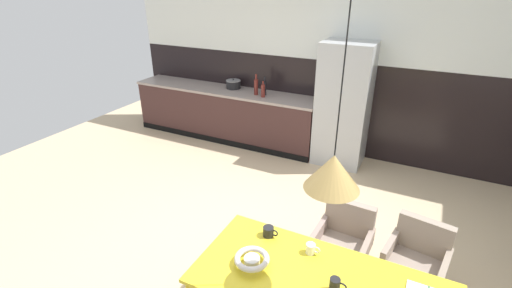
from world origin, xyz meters
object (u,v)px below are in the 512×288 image
at_px(mug_tall_blue, 269,232).
at_px(cooking_pot, 233,84).
at_px(armchair_corner_seat, 418,253).
at_px(bottle_spice_small, 263,90).
at_px(pendant_lamp_over_table_near, 333,172).
at_px(refrigerator_column, 343,105).
at_px(bottle_oil_tall, 265,87).
at_px(armchair_head_of_table, 345,234).
at_px(mug_glass_clear, 311,249).
at_px(mug_wide_latte, 335,285).
at_px(bottle_wine_green, 256,86).
at_px(dining_table, 321,287).
at_px(fruit_bowl, 252,259).

xyz_separation_m(mug_tall_blue, cooking_pot, (-2.08, 3.08, 0.20)).
height_order(armchair_corner_seat, bottle_spice_small, bottle_spice_small).
height_order(bottle_spice_small, pendant_lamp_over_table_near, pendant_lamp_over_table_near).
relative_size(refrigerator_column, bottle_oil_tall, 6.09).
bearing_deg(bottle_oil_tall, armchair_head_of_table, -50.70).
height_order(armchair_corner_seat, mug_tall_blue, mug_tall_blue).
height_order(armchair_head_of_table, mug_glass_clear, mug_glass_clear).
relative_size(mug_wide_latte, bottle_wine_green, 0.35).
relative_size(dining_table, mug_wide_latte, 15.06).
height_order(mug_wide_latte, cooking_pot, cooking_pot).
bearing_deg(bottle_spice_small, refrigerator_column, 4.52).
distance_m(mug_wide_latte, bottle_spice_small, 3.80).
distance_m(cooking_pot, bottle_spice_small, 0.70).
xyz_separation_m(dining_table, armchair_head_of_table, (-0.03, 0.89, -0.21)).
bearing_deg(armchair_corner_seat, dining_table, 66.92).
height_order(fruit_bowl, pendant_lamp_over_table_near, pendant_lamp_over_table_near).
height_order(armchair_head_of_table, mug_wide_latte, mug_wide_latte).
relative_size(cooking_pot, bottle_spice_small, 0.97).
xyz_separation_m(mug_glass_clear, bottle_wine_green, (-1.94, 2.97, 0.26)).
distance_m(dining_table, mug_wide_latte, 0.15).
bearing_deg(pendant_lamp_over_table_near, mug_tall_blue, 151.05).
relative_size(refrigerator_column, fruit_bowl, 7.10).
xyz_separation_m(cooking_pot, bottle_wine_green, (0.51, -0.15, 0.07)).
bearing_deg(bottle_spice_small, armchair_corner_seat, -41.16).
xyz_separation_m(refrigerator_column, bottle_wine_green, (-1.43, -0.04, 0.11)).
height_order(mug_tall_blue, bottle_oil_tall, bottle_oil_tall).
bearing_deg(armchair_head_of_table, bottle_wine_green, -44.95).
height_order(fruit_bowl, cooking_pot, cooking_pot).
relative_size(mug_tall_blue, bottle_wine_green, 0.38).
bearing_deg(fruit_bowl, refrigerator_column, 92.79).
xyz_separation_m(bottle_wine_green, pendant_lamp_over_table_near, (2.10, -3.22, 0.58)).
relative_size(dining_table, bottle_spice_small, 6.96).
xyz_separation_m(refrigerator_column, dining_table, (0.67, -3.25, -0.23)).
height_order(refrigerator_column, armchair_head_of_table, refrigerator_column).
bearing_deg(mug_glass_clear, mug_tall_blue, 174.10).
bearing_deg(mug_tall_blue, armchair_corner_seat, 29.33).
bearing_deg(bottle_spice_small, fruit_bowl, -65.90).
bearing_deg(pendant_lamp_over_table_near, bottle_oil_tall, 121.06).
bearing_deg(refrigerator_column, bottle_oil_tall, 179.03).
height_order(refrigerator_column, bottle_wine_green, refrigerator_column).
height_order(mug_tall_blue, cooking_pot, cooking_pot).
xyz_separation_m(dining_table, pendant_lamp_over_table_near, (-0.00, -0.01, 0.93)).
height_order(mug_wide_latte, mug_glass_clear, mug_wide_latte).
height_order(bottle_oil_tall, bottle_wine_green, bottle_wine_green).
height_order(refrigerator_column, dining_table, refrigerator_column).
bearing_deg(bottle_oil_tall, bottle_wine_green, -154.57).
relative_size(armchair_head_of_table, mug_tall_blue, 5.88).
xyz_separation_m(mug_tall_blue, bottle_oil_tall, (-1.45, 2.99, 0.25)).
distance_m(refrigerator_column, bottle_oil_tall, 1.31).
bearing_deg(armchair_corner_seat, fruit_bowl, 51.58).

